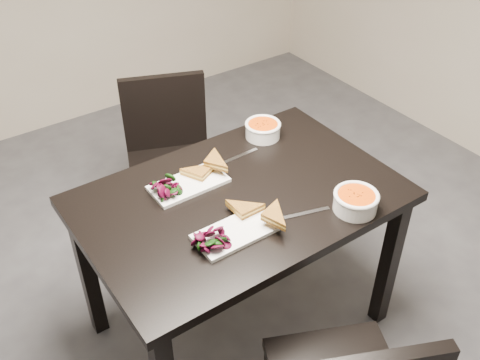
{
  "coord_description": "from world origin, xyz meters",
  "views": [
    {
      "loc": [
        -0.49,
        -1.02,
        2.05
      ],
      "look_at": [
        0.44,
        0.31,
        0.82
      ],
      "focal_mm": 41.1,
      "sensor_mm": 36.0,
      "label": 1
    }
  ],
  "objects_px": {
    "table": "(240,214)",
    "soup_bowl_far": "(263,129)",
    "plate_far": "(189,184)",
    "soup_bowl_near": "(356,200)",
    "plate_near": "(236,232)",
    "chair_far": "(169,151)"
  },
  "relations": [
    {
      "from": "table",
      "to": "soup_bowl_far",
      "type": "height_order",
      "value": "soup_bowl_far"
    },
    {
      "from": "table",
      "to": "soup_bowl_far",
      "type": "relative_size",
      "value": 7.64
    },
    {
      "from": "table",
      "to": "plate_far",
      "type": "distance_m",
      "value": 0.23
    },
    {
      "from": "soup_bowl_near",
      "to": "soup_bowl_far",
      "type": "bearing_deg",
      "value": 88.17
    },
    {
      "from": "soup_bowl_near",
      "to": "soup_bowl_far",
      "type": "xyz_separation_m",
      "value": [
        0.02,
        0.59,
        -0.0
      ]
    },
    {
      "from": "plate_near",
      "to": "table",
      "type": "bearing_deg",
      "value": 51.71
    },
    {
      "from": "plate_near",
      "to": "plate_far",
      "type": "distance_m",
      "value": 0.33
    },
    {
      "from": "soup_bowl_far",
      "to": "chair_far",
      "type": "bearing_deg",
      "value": 114.0
    },
    {
      "from": "plate_far",
      "to": "soup_bowl_far",
      "type": "distance_m",
      "value": 0.46
    },
    {
      "from": "table",
      "to": "plate_near",
      "type": "distance_m",
      "value": 0.24
    },
    {
      "from": "chair_far",
      "to": "soup_bowl_far",
      "type": "distance_m",
      "value": 0.62
    },
    {
      "from": "soup_bowl_far",
      "to": "soup_bowl_near",
      "type": "bearing_deg",
      "value": -91.83
    },
    {
      "from": "plate_near",
      "to": "soup_bowl_near",
      "type": "bearing_deg",
      "value": -18.01
    },
    {
      "from": "table",
      "to": "chair_far",
      "type": "xyz_separation_m",
      "value": [
        0.1,
        0.77,
        -0.17
      ]
    },
    {
      "from": "table",
      "to": "soup_bowl_near",
      "type": "xyz_separation_m",
      "value": [
        0.3,
        -0.31,
        0.14
      ]
    },
    {
      "from": "table",
      "to": "plate_near",
      "type": "relative_size",
      "value": 4.05
    },
    {
      "from": "plate_near",
      "to": "soup_bowl_far",
      "type": "height_order",
      "value": "soup_bowl_far"
    },
    {
      "from": "table",
      "to": "soup_bowl_near",
      "type": "height_order",
      "value": "soup_bowl_near"
    },
    {
      "from": "table",
      "to": "plate_near",
      "type": "bearing_deg",
      "value": -128.29
    },
    {
      "from": "chair_far",
      "to": "plate_near",
      "type": "relative_size",
      "value": 2.87
    },
    {
      "from": "soup_bowl_far",
      "to": "table",
      "type": "bearing_deg",
      "value": -138.54
    },
    {
      "from": "soup_bowl_near",
      "to": "plate_far",
      "type": "xyz_separation_m",
      "value": [
        -0.43,
        0.47,
        -0.03
      ]
    }
  ]
}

